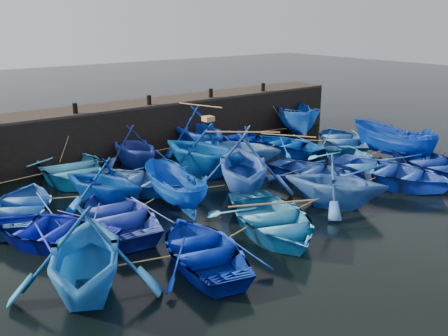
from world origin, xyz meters
TOP-DOWN VIEW (x-y plane):
  - ground at (0.00, 0.00)m, footprint 120.00×120.00m
  - quay_wall at (0.00, 10.50)m, footprint 26.00×2.50m
  - quay_top at (0.00, 10.50)m, footprint 26.00×2.50m
  - bollard_1 at (-4.00, 9.60)m, footprint 0.24×0.24m
  - bollard_2 at (0.00, 9.60)m, footprint 0.24×0.24m
  - bollard_3 at (4.00, 9.60)m, footprint 0.24×0.24m
  - bollard_4 at (8.00, 9.60)m, footprint 0.24×0.24m
  - boat_1 at (-5.20, 7.79)m, footprint 4.75×6.19m
  - boat_2 at (-1.84, 8.03)m, footprint 3.44×3.95m
  - boat_3 at (2.06, 8.10)m, footprint 4.61×5.22m
  - boat_4 at (4.79, 8.23)m, footprint 3.29×4.55m
  - boat_5 at (9.27, 7.77)m, footprint 4.42×5.61m
  - boat_6 at (-8.23, 4.53)m, footprint 5.12×5.65m
  - boat_7 at (-5.29, 3.99)m, footprint 4.45×4.70m
  - boat_8 at (-3.61, 4.59)m, footprint 4.96×5.49m
  - boat_9 at (0.02, 4.78)m, footprint 4.95×5.46m
  - boat_10 at (2.25, 4.69)m, footprint 4.86×5.08m
  - boat_11 at (5.93, 5.23)m, footprint 3.37×4.53m
  - boat_12 at (8.91, 4.04)m, footprint 5.64×6.05m
  - boat_13 at (-8.16, 1.81)m, footprint 5.28×5.67m
  - boat_14 at (-5.86, 1.68)m, footprint 3.97×5.19m
  - boat_15 at (-3.28, 2.07)m, footprint 1.90×4.12m
  - boat_16 at (-0.22, 1.70)m, footprint 6.27×6.45m
  - boat_17 at (3.29, 0.75)m, footprint 4.03×5.05m
  - boat_18 at (5.90, 0.93)m, footprint 5.52×5.92m
  - boat_19 at (9.31, 1.06)m, footprint 2.21×4.79m
  - boat_20 at (-8.46, -1.83)m, footprint 5.64×5.90m
  - boat_21 at (-5.04, -2.29)m, footprint 4.24×5.17m
  - boat_22 at (-1.97, -1.97)m, footprint 5.12×5.99m
  - boat_23 at (1.65, -1.64)m, footprint 4.93×5.10m
  - boat_24 at (5.65, -1.40)m, footprint 4.72×6.03m
  - boat_25 at (8.48, -1.59)m, footprint 5.27×5.95m
  - wooden_crate at (0.32, 4.78)m, footprint 0.45×0.44m
  - mooring_ropes at (0.26, 5.26)m, footprint 19.00×11.83m
  - loose_oars at (1.45, 3.27)m, footprint 10.15×12.15m

SIDE VIEW (x-z plane):
  - ground at x=0.00m, z-range 0.00..0.00m
  - boat_11 at x=5.93m, z-range 0.00..0.90m
  - boat_4 at x=4.79m, z-range 0.00..0.93m
  - boat_8 at x=-3.61m, z-range 0.00..0.94m
  - boat_21 at x=-5.04m, z-range 0.00..0.94m
  - boat_17 at x=3.29m, z-range 0.00..0.94m
  - boat_13 at x=-8.16m, z-range 0.00..0.96m
  - boat_6 at x=-8.23m, z-range 0.00..0.96m
  - boat_18 at x=5.90m, z-range 0.00..1.00m
  - boat_14 at x=-5.86m, z-range 0.00..1.00m
  - boat_12 at x=8.91m, z-range 0.00..1.02m
  - boat_25 at x=8.48m, z-range 0.00..1.02m
  - boat_22 at x=-1.97m, z-range 0.00..1.05m
  - boat_24 at x=5.65m, z-range 0.00..1.14m
  - boat_1 at x=-5.20m, z-range 0.00..1.19m
  - boat_15 at x=-3.28m, z-range 0.00..1.54m
  - mooring_ropes at x=0.26m, z-range -0.17..1.93m
  - boat_19 at x=9.31m, z-range 0.00..1.79m
  - boat_7 at x=-5.29m, z-range 0.00..1.96m
  - boat_2 at x=-1.84m, z-range 0.00..2.01m
  - boat_23 at x=1.65m, z-range 0.00..2.05m
  - boat_5 at x=9.27m, z-range 0.00..2.06m
  - boat_10 at x=2.25m, z-range 0.00..2.07m
  - boat_20 at x=-8.46m, z-range 0.00..2.42m
  - boat_9 at x=0.02m, z-range 0.00..2.49m
  - quay_wall at x=0.00m, z-range 0.00..2.50m
  - boat_3 at x=2.06m, z-range 0.00..2.56m
  - boat_16 at x=-0.22m, z-range 0.00..2.59m
  - loose_oars at x=1.45m, z-range 0.93..2.68m
  - quay_top at x=0.00m, z-range 2.50..2.62m
  - wooden_crate at x=0.32m, z-range 2.49..2.72m
  - bollard_1 at x=-4.00m, z-range 2.62..3.12m
  - bollard_2 at x=0.00m, z-range 2.62..3.12m
  - bollard_3 at x=4.00m, z-range 2.62..3.12m
  - bollard_4 at x=8.00m, z-range 2.62..3.12m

